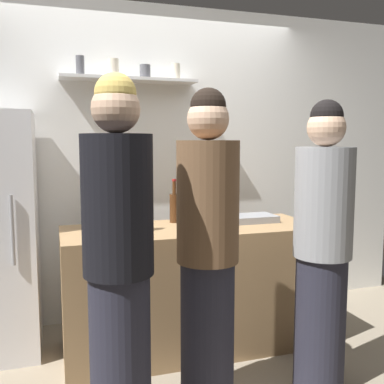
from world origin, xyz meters
TOP-DOWN VIEW (x-y plane):
  - ground_plane at (0.00, 0.00)m, footprint 5.28×5.28m
  - back_wall_assembly at (-0.00, 1.25)m, footprint 4.80×0.32m
  - counter at (0.12, 0.51)m, footprint 1.81×0.68m
  - baking_pan at (0.63, 0.58)m, footprint 0.34×0.24m
  - utensil_holder at (-0.48, 0.51)m, footprint 0.12×0.12m
  - wine_bottle_pale_glass at (-0.36, 0.66)m, footprint 0.07×0.07m
  - wine_bottle_amber_glass at (0.05, 0.72)m, footprint 0.07×0.07m
  - wine_bottle_dark_glass at (-0.51, 0.72)m, footprint 0.07×0.07m
  - water_bottle_plastic at (-0.25, 0.48)m, footprint 0.08×0.08m
  - person_blonde at (-0.52, -0.35)m, footprint 0.34×0.34m
  - person_grey_hoodie at (0.69, -0.24)m, footprint 0.34×0.34m
  - person_brown_jacket at (-0.02, -0.21)m, footprint 0.34×0.34m

SIDE VIEW (x-z plane):
  - ground_plane at x=0.00m, z-range 0.00..0.00m
  - counter at x=0.12m, z-range 0.00..0.88m
  - person_grey_hoodie at x=0.69m, z-range 0.00..1.72m
  - person_brown_jacket at x=-0.02m, z-range 0.00..1.77m
  - person_blonde at x=-0.52m, z-range 0.00..1.80m
  - baking_pan at x=0.63m, z-range 0.88..0.93m
  - utensil_holder at x=-0.48m, z-range 0.83..1.05m
  - water_bottle_plastic at x=-0.25m, z-range 0.87..1.10m
  - wine_bottle_amber_glass at x=0.05m, z-range 0.84..1.17m
  - wine_bottle_pale_glass at x=-0.36m, z-range 0.84..1.17m
  - wine_bottle_dark_glass at x=-0.51m, z-range 0.84..1.18m
  - back_wall_assembly at x=0.00m, z-range 0.00..2.60m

